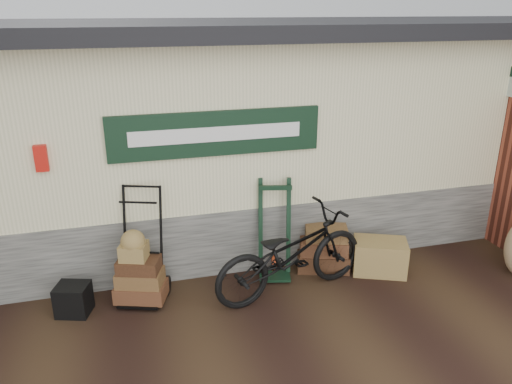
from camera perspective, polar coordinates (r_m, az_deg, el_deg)
ground at (r=6.07m, az=0.68°, el=-13.49°), size 80.00×80.00×0.00m
station_building at (r=7.91m, az=-4.88°, el=7.39°), size 14.40×4.10×3.20m
porter_trolley at (r=6.18m, az=-12.96°, el=-5.80°), size 0.85×0.74×1.43m
green_barrow at (r=6.53m, az=2.15°, el=-4.29°), size 0.56×0.51×1.32m
suitcase_stack at (r=6.90m, az=7.70°, el=-6.30°), size 0.80×0.63×0.62m
wicker_hamper at (r=6.98m, az=13.94°, el=-7.16°), size 0.82×0.69×0.45m
black_trunk at (r=6.32m, az=-20.14°, el=-11.44°), size 0.45×0.41×0.37m
bicycle at (r=6.16m, az=4.04°, el=-6.53°), size 1.18×2.19×1.21m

